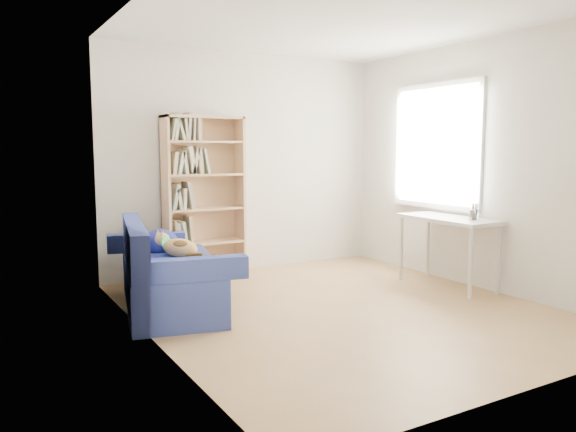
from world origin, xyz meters
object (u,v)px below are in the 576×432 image
object	(u,v)px
bookshelf	(204,204)
pen_cup	(474,214)
sofa	(166,274)
desk	(448,225)

from	to	relation	value
bookshelf	pen_cup	xyz separation A→B (m)	(2.13, -1.99, -0.03)
sofa	bookshelf	bearing A→B (deg)	63.43
pen_cup	bookshelf	bearing A→B (deg)	136.85
pen_cup	desk	bearing A→B (deg)	99.79
sofa	pen_cup	bearing A→B (deg)	-7.56
sofa	pen_cup	distance (m)	3.12
sofa	bookshelf	xyz separation A→B (m)	(0.77, 0.97, 0.53)
sofa	pen_cup	world-z (taller)	pen_cup
sofa	desk	bearing A→B (deg)	-2.51
bookshelf	pen_cup	distance (m)	2.92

